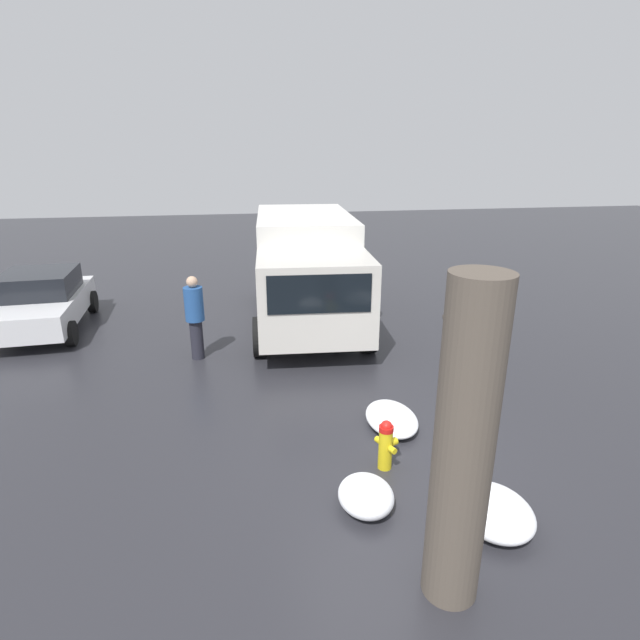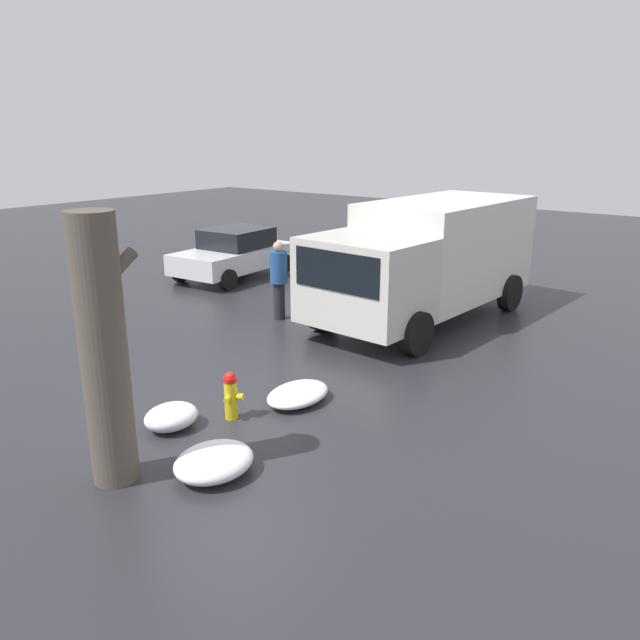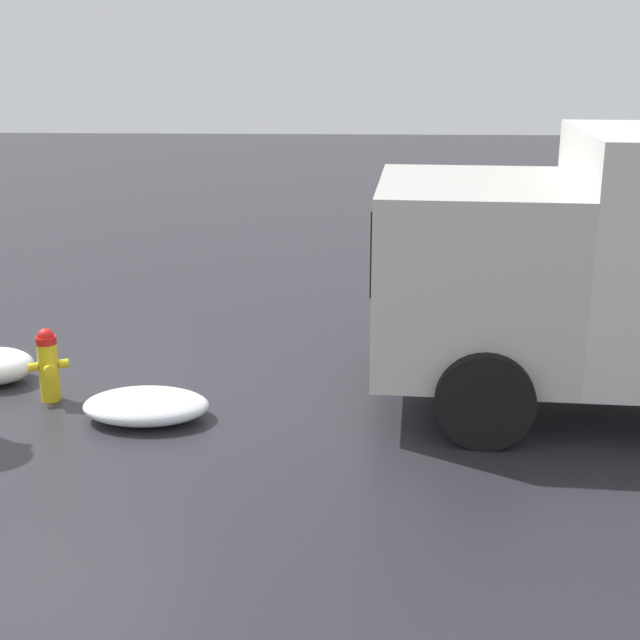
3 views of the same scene
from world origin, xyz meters
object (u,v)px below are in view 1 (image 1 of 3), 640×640
tree_trunk (463,447)px  parked_car (40,301)px  pedestrian (195,314)px  fire_hydrant (386,444)px  delivery_truck (306,265)px

tree_trunk → parked_car: size_ratio=0.87×
pedestrian → fire_hydrant: bearing=-45.5°
delivery_truck → parked_car: size_ratio=1.67×
delivery_truck → pedestrian: bearing=42.1°
pedestrian → delivery_truck: bearing=50.0°
tree_trunk → delivery_truck: (8.89, 0.23, -0.23)m
fire_hydrant → parked_car: parked_car is taller
pedestrian → tree_trunk: bearing=-54.3°
fire_hydrant → parked_car: size_ratio=0.19×
pedestrian → parked_car: (2.57, 4.00, -0.27)m
fire_hydrant → delivery_truck: bearing=67.1°
parked_car → pedestrian: bearing=143.8°
tree_trunk → parked_car: tree_trunk is taller
pedestrian → parked_car: 4.76m
fire_hydrant → pedestrian: pedestrian is taller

